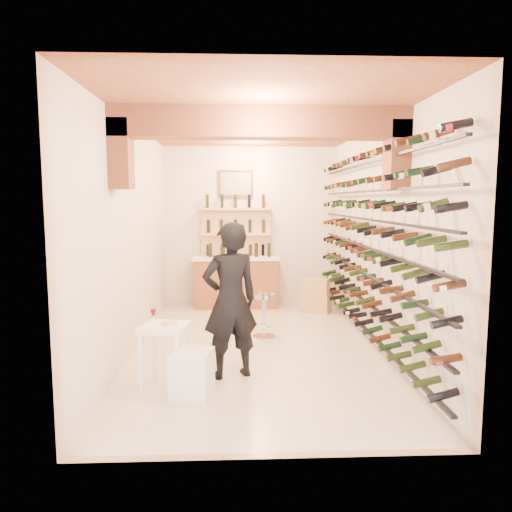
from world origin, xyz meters
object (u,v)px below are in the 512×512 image
Objects in this scene: tasting_table at (164,337)px; white_stool at (192,374)px; chrome_barstool at (264,312)px; wine_rack at (364,241)px; back_counter at (236,281)px; crate_lower at (315,303)px; person at (230,300)px.

tasting_table is 0.53m from white_stool.
wine_rack is at bearing -19.18° from chrome_barstool.
chrome_barstool is at bearing 67.45° from white_stool.
white_stool is (-0.48, -4.36, -0.28)m from back_counter.
white_stool is 4.39m from crate_lower.
wine_rack is at bearing 36.49° from white_stool.
tasting_table is 1.74× the size of white_stool.
tasting_table reaches higher than crate_lower.
chrome_barstool is (1.23, 1.95, -0.20)m from tasting_table.
person is 3.30× the size of crate_lower.
back_counter is at bearing 101.31° from chrome_barstool.
wine_rack is at bearing 39.88° from tasting_table.
person is at bearing -115.34° from crate_lower.
back_counter is 4.19m from tasting_table.
chrome_barstool reaches higher than crate_lower.
person is at bearing 35.40° from tasting_table.
crate_lower is (-0.32, 2.20, -1.38)m from wine_rack.
chrome_barstool reaches higher than white_stool.
back_counter reaches higher than white_stool.
person is at bearing -107.15° from chrome_barstool.
wine_rack reaches higher than person.
tasting_table is 2.32m from chrome_barstool.
chrome_barstool is at bearing -122.17° from crate_lower.
crate_lower is at bearing 68.53° from tasting_table.
back_counter is at bearing 89.74° from tasting_table.
white_stool is at bearing -112.55° from chrome_barstool.
white_stool is at bearing -116.97° from crate_lower.
person is at bearing -91.00° from back_counter.
white_stool is at bearing 34.62° from person.
back_counter is (-1.83, 2.65, -1.02)m from wine_rack.
chrome_barstool is at bearing 160.82° from wine_rack.
crate_lower is at bearing 63.03° from white_stool.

